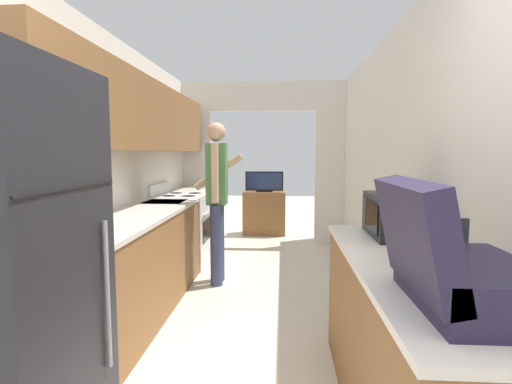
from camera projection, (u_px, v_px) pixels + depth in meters
wall_left at (108, 144)px, 3.48m from camera, size 0.38×7.71×2.50m
wall_right at (419, 176)px, 2.87m from camera, size 0.06×7.71×2.50m
wall_far_with_doorway at (263, 151)px, 6.20m from camera, size 2.92×0.06×2.50m
counter_left at (153, 252)px, 3.92m from camera, size 0.62×4.13×0.89m
counter_right at (413, 349)px, 1.98m from camera, size 0.62×1.94×0.89m
range_oven at (183, 229)px, 5.07m from camera, size 0.66×0.79×1.03m
person at (217, 197)px, 4.27m from camera, size 0.55×0.38×1.73m
suitcase at (452, 266)px, 1.37m from camera, size 0.47×0.59×0.44m
microwave at (400, 215)px, 2.52m from camera, size 0.38×0.52×0.27m
book_stack at (423, 255)px, 1.96m from camera, size 0.22×0.23×0.05m
tv_cabinet at (265, 213)px, 6.92m from camera, size 0.73×0.42×0.74m
television at (265, 182)px, 6.82m from camera, size 0.65×0.16×0.35m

